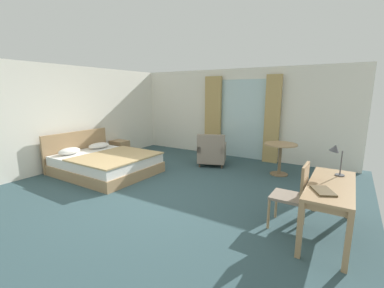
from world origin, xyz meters
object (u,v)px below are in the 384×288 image
(writing_desk, at_px, (331,190))
(bed, at_px, (104,163))
(desk_chair, at_px, (294,193))
(round_cafe_table, at_px, (280,152))
(desk_lamp, at_px, (336,152))
(closed_book, at_px, (323,191))
(armchair_by_window, at_px, (212,153))
(nightstand, at_px, (120,149))

(writing_desk, bearing_deg, bed, 176.65)
(bed, relative_size, desk_chair, 2.33)
(round_cafe_table, bearing_deg, writing_desk, -63.16)
(desk_lamp, distance_m, closed_book, 0.83)
(bed, xyz_separation_m, armchair_by_window, (1.85, 1.94, 0.08))
(desk_lamp, distance_m, round_cafe_table, 2.31)
(bed, bearing_deg, round_cafe_table, 29.89)
(bed, xyz_separation_m, nightstand, (-0.89, 1.30, -0.01))
(nightstand, xyz_separation_m, closed_book, (5.55, -1.95, 0.50))
(bed, relative_size, armchair_by_window, 2.29)
(armchair_by_window, bearing_deg, desk_chair, -42.80)
(nightstand, xyz_separation_m, round_cafe_table, (4.44, 0.74, 0.31))
(bed, distance_m, writing_desk, 4.75)
(writing_desk, xyz_separation_m, closed_book, (-0.07, -0.36, 0.10))
(desk_chair, xyz_separation_m, closed_book, (0.36, -0.31, 0.21))
(armchair_by_window, relative_size, round_cafe_table, 1.32)
(nightstand, height_order, writing_desk, writing_desk)
(nightstand, relative_size, armchair_by_window, 0.50)
(writing_desk, xyz_separation_m, desk_chair, (-0.43, -0.05, -0.11))
(armchair_by_window, bearing_deg, nightstand, -167.01)
(writing_desk, bearing_deg, desk_lamp, 90.84)
(writing_desk, relative_size, armchair_by_window, 1.53)
(closed_book, height_order, round_cafe_table, closed_book)
(desk_lamp, height_order, closed_book, desk_lamp)
(desk_chair, xyz_separation_m, desk_lamp, (0.42, 0.45, 0.54))
(closed_book, distance_m, round_cafe_table, 2.91)
(closed_book, xyz_separation_m, armchair_by_window, (-2.81, 2.58, -0.40))
(desk_chair, bearing_deg, closed_book, -40.86)
(writing_desk, xyz_separation_m, armchair_by_window, (-2.87, 2.21, -0.30))
(bed, bearing_deg, closed_book, -7.84)
(nightstand, bearing_deg, desk_lamp, -11.90)
(closed_book, bearing_deg, desk_lamp, 58.74)
(closed_book, relative_size, armchair_by_window, 0.34)
(nightstand, height_order, round_cafe_table, round_cafe_table)
(desk_lamp, bearing_deg, bed, -178.51)
(writing_desk, height_order, desk_chair, desk_chair)
(nightstand, height_order, desk_chair, desk_chair)
(bed, xyz_separation_m, closed_book, (4.66, -0.64, 0.49))
(nightstand, distance_m, closed_book, 5.90)
(desk_lamp, distance_m, armchair_by_window, 3.47)
(writing_desk, relative_size, round_cafe_table, 2.01)
(desk_lamp, xyz_separation_m, closed_book, (-0.06, -0.77, -0.33))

